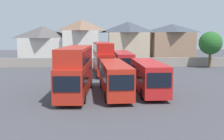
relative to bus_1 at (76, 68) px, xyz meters
The scene contains 12 objects.
ground 18.81m from the bus_1, 77.92° to the left, with size 140.00×140.00×0.00m, color #424247.
depot_boundary_wall 25.26m from the bus_1, 81.11° to the left, with size 56.00×0.50×1.80m, color gray.
bus_1 is the anchor object (origin of this frame).
bus_2 4.11m from the bus_1, ahead, with size 3.16×11.16×3.32m.
bus_3 7.77m from the bus_1, ahead, with size 2.74×10.19×3.35m.
bus_4 15.60m from the bus_1, 79.33° to the left, with size 3.33×11.60×5.02m.
bus_5 16.46m from the bus_1, 68.22° to the left, with size 2.68×11.72×3.50m.
house_terrace_left 34.72m from the bus_1, 107.07° to the left, with size 9.98×6.88×8.13m.
house_terrace_centre 32.76m from the bus_1, 92.80° to the left, with size 7.83×8.20×9.62m.
house_terrace_right 34.41m from the bus_1, 75.32° to the left, with size 9.05×7.77×9.17m.
house_terrace_far_right 39.18m from the bus_1, 61.00° to the left, with size 9.75×6.48×8.72m.
tree_left_of_lot 32.74m from the bus_1, 44.44° to the left, with size 4.35×4.35×6.88m.
Camera 1 is at (-1.27, -28.47, 6.21)m, focal length 43.92 mm.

